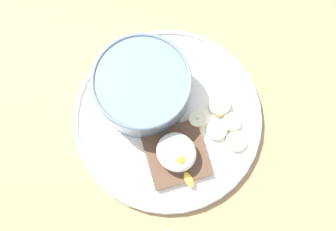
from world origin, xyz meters
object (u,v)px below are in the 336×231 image
object	(u,v)px
toast_slice	(176,154)
banana_slice_right	(236,141)
banana_slice_front	(197,120)
oatmeal_bowl	(140,89)
poached_egg	(177,153)
banana_slice_back	(231,122)
banana_slice_inner	(220,106)
banana_slice_left	(217,130)

from	to	relation	value
toast_slice	banana_slice_right	world-z (taller)	toast_slice
banana_slice_front	oatmeal_bowl	bearing A→B (deg)	21.09
poached_egg	toast_slice	bearing A→B (deg)	-17.71
poached_egg	banana_slice_back	distance (cm)	10.40
toast_slice	banana_slice_front	size ratio (longest dim) A/B	3.19
toast_slice	banana_slice_back	world-z (taller)	same
banana_slice_back	oatmeal_bowl	bearing A→B (deg)	28.64
poached_egg	banana_slice_front	bearing A→B (deg)	-73.48
banana_slice_front	banana_slice_right	xyz separation A→B (cm)	(-6.65, -2.11, -0.27)
banana_slice_back	banana_slice_inner	bearing A→B (deg)	-10.55
banana_slice_left	banana_slice_back	size ratio (longest dim) A/B	1.22
banana_slice_front	banana_slice_inner	xyz separation A→B (cm)	(-0.84, -4.23, -0.07)
toast_slice	banana_slice_inner	bearing A→B (deg)	-85.07
banana_slice_right	banana_slice_front	bearing A→B (deg)	17.57
banana_slice_left	banana_slice_inner	size ratio (longest dim) A/B	0.99
banana_slice_back	banana_slice_front	bearing A→B (deg)	42.41
banana_slice_left	banana_slice_back	distance (cm)	2.60
banana_slice_left	banana_slice_front	bearing A→B (deg)	19.16
banana_slice_right	toast_slice	bearing A→B (deg)	59.45
banana_slice_front	toast_slice	bearing A→B (deg)	105.69
toast_slice	banana_slice_inner	xyz separation A→B (cm)	(0.90, -10.44, -0.02)
banana_slice_left	banana_slice_right	distance (cm)	3.50
banana_slice_front	banana_slice_inner	distance (cm)	4.32
poached_egg	banana_slice_right	size ratio (longest dim) A/B	2.31
banana_slice_front	banana_slice_left	bearing A→B (deg)	-160.84
oatmeal_bowl	banana_slice_right	world-z (taller)	oatmeal_bowl
oatmeal_bowl	banana_slice_front	world-z (taller)	oatmeal_bowl
oatmeal_bowl	banana_slice_inner	world-z (taller)	oatmeal_bowl
oatmeal_bowl	toast_slice	world-z (taller)	oatmeal_bowl
oatmeal_bowl	banana_slice_inner	bearing A→B (deg)	-142.15
banana_slice_front	banana_slice_left	xyz separation A→B (cm)	(-3.29, -1.14, -0.03)
banana_slice_front	banana_slice_left	distance (cm)	3.49
banana_slice_back	banana_slice_right	xyz separation A→B (cm)	(-2.66, 1.54, -0.13)
banana_slice_front	banana_slice_right	bearing A→B (deg)	-162.43
poached_egg	banana_slice_inner	size ratio (longest dim) A/B	1.94
poached_egg	banana_slice_back	world-z (taller)	poached_egg
oatmeal_bowl	poached_egg	distance (cm)	11.34
toast_slice	banana_slice_left	size ratio (longest dim) A/B	2.80
oatmeal_bowl	banana_slice_inner	size ratio (longest dim) A/B	3.37
banana_slice_left	poached_egg	bearing A→B (deg)	78.95
poached_egg	banana_slice_inner	world-z (taller)	poached_egg
poached_egg	banana_slice_inner	bearing A→B (deg)	-84.50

